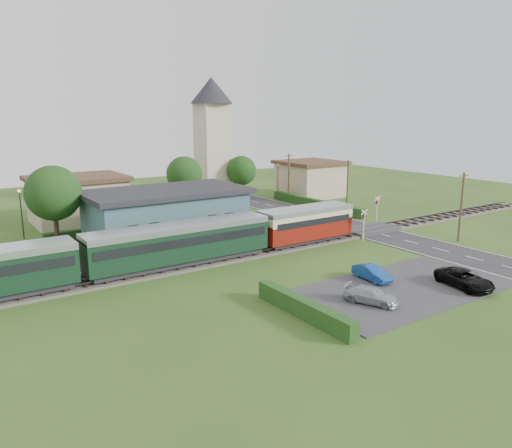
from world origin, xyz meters
TOP-DOWN VIEW (x-y plane):
  - ground at (0.00, 0.00)m, footprint 120.00×120.00m
  - railway_track at (0.00, 2.00)m, footprint 76.00×3.20m
  - road at (10.00, 0.00)m, footprint 6.00×70.00m
  - car_park at (-1.50, -12.00)m, footprint 17.00×9.00m
  - crossing_deck at (10.00, 2.00)m, footprint 6.20×3.40m
  - platform at (-10.00, 5.20)m, footprint 30.00×3.00m
  - equipment_hut at (-18.00, 5.20)m, footprint 2.30×2.30m
  - station_building at (-10.00, 10.99)m, footprint 16.00×9.00m
  - train at (-16.03, 2.00)m, footprint 43.20×2.90m
  - church_tower at (5.00, 28.00)m, footprint 6.00×6.00m
  - house_west at (-15.00, 25.00)m, footprint 10.80×8.80m
  - house_east at (20.00, 24.00)m, footprint 8.80×8.80m
  - hedge_carpark at (-11.00, -12.00)m, footprint 0.80×9.00m
  - hedge_roadside at (14.20, 16.00)m, footprint 0.80×18.00m
  - hedge_station at (-10.00, 15.50)m, footprint 22.00×0.80m
  - tree_a at (-20.00, 14.00)m, footprint 5.20×5.20m
  - tree_b at (-2.00, 23.00)m, footprint 4.60×4.60m
  - tree_c at (8.00, 25.00)m, footprint 4.20×4.20m
  - utility_pole_b at (14.20, -6.00)m, footprint 1.40×0.22m
  - utility_pole_c at (14.20, 10.00)m, footprint 1.40×0.22m
  - utility_pole_d at (14.20, 22.00)m, footprint 1.40×0.22m
  - crossing_signal_near at (6.40, -0.41)m, footprint 0.84×0.28m
  - crossing_signal_far at (13.60, 4.39)m, footprint 0.84×0.28m
  - streetlamp_west at (-22.00, 20.00)m, footprint 0.30×0.30m
  - streetlamp_east at (16.00, 27.00)m, footprint 0.30×0.30m
  - car_on_road at (9.70, 10.10)m, footprint 3.88×2.05m
  - car_park_blue at (-2.11, -9.50)m, footprint 1.47×3.54m
  - car_park_silver at (-5.76, -12.83)m, footprint 2.95×4.09m
  - car_park_dark at (2.38, -14.50)m, footprint 2.99×4.94m
  - pedestrian_near at (-1.32, 5.26)m, footprint 0.67×0.55m
  - pedestrian_far at (-18.03, 5.43)m, footprint 0.83×0.94m

SIDE VIEW (x-z plane):
  - ground at x=0.00m, z-range 0.00..0.00m
  - road at x=10.00m, z-range 0.00..0.05m
  - car_park at x=-1.50m, z-range 0.00..0.08m
  - railway_track at x=0.00m, z-range -0.13..0.36m
  - crossing_deck at x=10.00m, z-range 0.00..0.45m
  - platform at x=-10.00m, z-range 0.00..0.45m
  - hedge_carpark at x=-11.00m, z-range 0.00..1.20m
  - hedge_roadside at x=14.20m, z-range 0.00..1.20m
  - car_park_silver at x=-5.76m, z-range 0.08..1.18m
  - hedge_station at x=-10.00m, z-range 0.00..1.30m
  - car_park_blue at x=-2.11m, z-range 0.08..1.22m
  - car_on_road at x=9.70m, z-range 0.05..1.31m
  - car_park_dark at x=2.38m, z-range 0.08..1.36m
  - pedestrian_near at x=-1.32m, z-range 0.45..2.02m
  - pedestrian_far at x=-18.03m, z-range 0.45..2.08m
  - equipment_hut at x=-18.00m, z-range 0.47..3.02m
  - crossing_signal_near at x=6.40m, z-range 0.50..3.78m
  - crossing_signal_far at x=13.60m, z-range 0.50..3.78m
  - train at x=-16.03m, z-range 0.48..3.88m
  - station_building at x=-10.00m, z-range 0.04..5.34m
  - house_west at x=-15.00m, z-range 0.04..5.54m
  - house_east at x=20.00m, z-range 0.05..5.55m
  - streetlamp_west at x=-22.00m, z-range 0.46..5.62m
  - streetlamp_east at x=16.00m, z-range 0.46..5.62m
  - utility_pole_b at x=14.20m, z-range 0.13..7.13m
  - utility_pole_c at x=14.20m, z-range 0.13..7.13m
  - utility_pole_d at x=14.20m, z-range 0.13..7.13m
  - tree_c at x=8.00m, z-range 1.26..8.04m
  - tree_b at x=-2.00m, z-range 1.35..8.69m
  - tree_a at x=-20.00m, z-range 1.38..9.38m
  - church_tower at x=5.00m, z-range 1.43..19.03m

